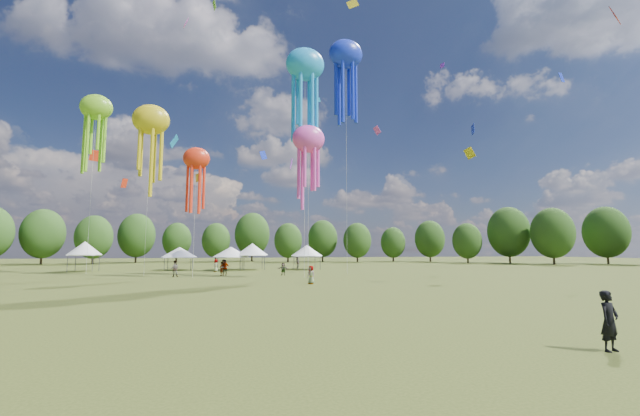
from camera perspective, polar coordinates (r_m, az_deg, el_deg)
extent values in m
plane|color=#384416|center=(12.04, 1.10, -21.12)|extent=(300.00, 300.00, 0.00)
imported|color=black|center=(15.58, 36.36, -13.02)|extent=(0.76, 0.58, 1.86)
imported|color=gray|center=(49.05, -20.31, -8.24)|extent=(0.97, 0.79, 1.89)
imported|color=gray|center=(58.25, -14.84, -8.07)|extent=(0.84, 1.02, 1.78)
imported|color=gray|center=(67.68, -3.33, -7.90)|extent=(0.81, 0.99, 1.92)
imported|color=gray|center=(66.33, -13.79, -7.93)|extent=(1.14, 1.09, 1.56)
imported|color=gray|center=(50.20, -13.60, -8.39)|extent=(1.15, 0.58, 1.89)
imported|color=gray|center=(49.62, -5.35, -8.77)|extent=(1.48, 1.02, 1.54)
imported|color=gray|center=(50.21, -14.09, -8.50)|extent=(0.61, 0.72, 1.68)
imported|color=gray|center=(36.78, -1.30, -9.64)|extent=(0.90, 0.97, 1.67)
cylinder|color=#47474C|center=(66.08, -32.74, -6.83)|extent=(0.08, 0.08, 2.29)
cylinder|color=#47474C|center=(69.11, -31.88, -6.81)|extent=(0.08, 0.08, 2.29)
cylinder|color=#47474C|center=(65.13, -30.06, -7.00)|extent=(0.08, 0.08, 2.29)
cylinder|color=#47474C|center=(68.21, -29.31, -6.96)|extent=(0.08, 0.08, 2.29)
cube|color=white|center=(67.09, -30.94, -5.88)|extent=(3.59, 3.59, 0.10)
cone|color=white|center=(67.09, -30.89, -5.00)|extent=(4.67, 4.67, 1.97)
cylinder|color=#47474C|center=(64.20, -21.60, -7.60)|extent=(0.08, 0.08, 1.87)
cylinder|color=#47474C|center=(67.96, -21.17, -7.51)|extent=(0.08, 0.08, 1.87)
cylinder|color=#47474C|center=(63.81, -18.19, -7.74)|extent=(0.08, 0.08, 1.87)
cylinder|color=#47474C|center=(67.59, -17.95, -7.64)|extent=(0.08, 0.08, 1.87)
cube|color=white|center=(65.84, -19.70, -6.77)|extent=(4.19, 4.19, 0.10)
cone|color=white|center=(65.83, -19.67, -6.03)|extent=(5.45, 5.45, 1.61)
cylinder|color=#47474C|center=(62.11, -14.61, -7.89)|extent=(0.08, 0.08, 1.89)
cylinder|color=#47474C|center=(66.06, -14.57, -7.77)|extent=(0.08, 0.08, 1.89)
cylinder|color=#47474C|center=(62.19, -10.94, -7.97)|extent=(0.08, 0.08, 1.89)
cylinder|color=#47474C|center=(66.13, -11.12, -7.85)|extent=(0.08, 0.08, 1.89)
cube|color=white|center=(64.07, -12.79, -6.98)|extent=(4.35, 4.35, 0.10)
cone|color=white|center=(64.06, -12.77, -6.21)|extent=(5.65, 5.65, 1.62)
cylinder|color=#47474C|center=(61.95, -11.37, -7.84)|extent=(0.08, 0.08, 2.18)
cylinder|color=#47474C|center=(65.51, -11.51, -7.73)|extent=(0.08, 0.08, 2.18)
cylinder|color=#47474C|center=(62.21, -8.05, -7.89)|extent=(0.08, 0.08, 2.18)
cylinder|color=#47474C|center=(65.76, -8.37, -7.78)|extent=(0.08, 0.08, 2.18)
cube|color=white|center=(63.81, -9.80, -6.79)|extent=(3.97, 3.97, 0.10)
cone|color=white|center=(63.80, -9.79, -5.90)|extent=(5.16, 5.16, 1.87)
cylinder|color=#47474C|center=(61.85, -3.21, -8.01)|extent=(0.08, 0.08, 2.05)
cylinder|color=#47474C|center=(65.34, -3.79, -7.90)|extent=(0.08, 0.08, 2.05)
cylinder|color=#47474C|center=(62.60, 0.02, -7.99)|extent=(0.08, 0.08, 2.05)
cylinder|color=#47474C|center=(66.05, -0.73, -7.89)|extent=(0.08, 0.08, 2.05)
cube|color=white|center=(63.91, -1.92, -6.99)|extent=(3.95, 3.95, 0.10)
cone|color=white|center=(63.90, -1.92, -6.15)|extent=(5.13, 5.13, 1.76)
ellipsoid|color=yellow|center=(54.70, -23.25, 11.65)|extent=(4.47, 3.13, 3.80)
cylinder|color=beige|center=(52.65, -23.69, 1.57)|extent=(0.03, 0.03, 19.32)
ellipsoid|color=#1C9AEE|center=(50.02, -2.17, 20.04)|extent=(4.64, 3.25, 3.95)
cylinder|color=beige|center=(45.90, -2.23, 5.81)|extent=(0.03, 0.03, 25.14)
ellipsoid|color=#F849C1|center=(45.18, -1.67, 9.96)|extent=(3.71, 2.59, 3.15)
cylinder|color=beige|center=(43.68, -1.70, 0.08)|extent=(0.03, 0.03, 15.60)
ellipsoid|color=#83D723|center=(62.94, -29.64, 12.55)|extent=(4.13, 2.89, 3.51)
cylinder|color=beige|center=(60.47, -30.20, 2.42)|extent=(0.03, 0.03, 22.37)
ellipsoid|color=#F73216|center=(48.32, -17.44, 6.86)|extent=(3.04, 2.13, 2.59)
cylinder|color=beige|center=(47.29, -17.70, -1.26)|extent=(0.03, 0.03, 13.71)
ellipsoid|color=#172DD0|center=(58.43, 3.73, 21.32)|extent=(4.75, 3.32, 4.03)
cylinder|color=beige|center=(53.23, 3.84, 6.83)|extent=(0.03, 0.03, 30.00)
cube|color=#83D723|center=(52.04, -15.05, 26.51)|extent=(0.47, 0.75, 1.01)
cube|color=#172DD0|center=(83.13, -8.21, 7.57)|extent=(1.75, 0.70, 2.11)
cube|color=#1C9AEE|center=(84.75, -0.17, 15.38)|extent=(0.83, 0.47, 1.03)
cube|color=#F849C1|center=(58.55, -18.82, 24.01)|extent=(0.70, 1.03, 1.12)
cube|color=#A031D9|center=(51.92, -4.18, 6.37)|extent=(0.52, 1.15, 1.45)
cube|color=#F73216|center=(45.43, 36.86, 21.41)|extent=(1.34, 1.17, 1.80)
cube|color=#172DD0|center=(62.68, 31.57, 15.80)|extent=(1.26, 0.55, 1.48)
cube|color=#F73216|center=(86.20, -26.46, 3.24)|extent=(1.13, 1.69, 1.92)
cube|color=yellow|center=(69.71, 4.74, 27.36)|extent=(1.62, 1.71, 2.30)
cube|color=#172DD0|center=(75.14, 21.25, 10.56)|extent=(0.51, 1.63, 2.00)
cube|color=#F849C1|center=(84.38, 8.25, 11.07)|extent=(1.30, 1.26, 1.84)
cube|color=#A031D9|center=(59.87, 17.27, 19.10)|extent=(0.53, 0.79, 0.86)
cube|color=#F73216|center=(72.59, -29.87, 6.60)|extent=(1.42, 1.21, 1.67)
cube|color=#FFA90F|center=(57.51, -17.35, 4.17)|extent=(0.58, 0.85, 1.23)
cube|color=yellow|center=(52.75, 20.83, 7.43)|extent=(1.12, 1.02, 1.57)
cube|color=#1C9AEE|center=(68.57, -20.35, 9.03)|extent=(1.11, 1.88, 2.17)
cylinder|color=#38281C|center=(103.82, -35.33, -5.75)|extent=(0.44, 0.44, 3.41)
ellipsoid|color=#284A18|center=(103.87, -35.17, -3.05)|extent=(8.53, 8.53, 10.66)
cylinder|color=#38281C|center=(100.15, -30.04, -6.17)|extent=(0.44, 0.44, 3.07)
ellipsoid|color=#284A18|center=(100.18, -29.90, -3.66)|extent=(7.66, 7.66, 9.58)
cylinder|color=#38281C|center=(106.57, -25.10, -6.26)|extent=(0.44, 0.44, 3.43)
ellipsoid|color=#284A18|center=(106.62, -24.98, -3.61)|extent=(8.58, 8.58, 10.73)
cylinder|color=#38281C|center=(110.83, -20.07, -6.56)|extent=(0.44, 0.44, 2.95)
ellipsoid|color=#284A18|center=(110.85, -19.99, -4.37)|extent=(7.37, 7.37, 9.21)
cylinder|color=#38281C|center=(106.32, -14.87, -6.78)|extent=(0.44, 0.44, 2.89)
ellipsoid|color=#284A18|center=(106.34, -14.81, -4.54)|extent=(7.23, 7.23, 9.04)
cylinder|color=#38281C|center=(111.01, -9.83, -6.61)|extent=(0.44, 0.44, 3.84)
ellipsoid|color=#284A18|center=(111.09, -9.77, -3.76)|extent=(9.60, 9.60, 11.99)
cylinder|color=#38281C|center=(100.99, -4.66, -7.02)|extent=(0.44, 0.44, 2.84)
ellipsoid|color=#284A18|center=(101.01, -4.64, -4.70)|extent=(7.11, 7.11, 8.89)
cylinder|color=#38281C|center=(105.52, 0.38, -6.91)|extent=(0.44, 0.44, 3.16)
ellipsoid|color=#284A18|center=(105.55, 0.38, -4.44)|extent=(7.91, 7.91, 9.88)
cylinder|color=#38281C|center=(102.24, 5.43, -6.99)|extent=(0.44, 0.44, 2.88)
ellipsoid|color=#284A18|center=(102.26, 5.41, -4.67)|extent=(7.21, 7.21, 9.01)
cylinder|color=#38281C|center=(108.08, 10.55, -6.93)|extent=(0.44, 0.44, 2.63)
ellipsoid|color=#284A18|center=(108.09, 10.51, -4.93)|extent=(6.57, 6.57, 8.22)
cylinder|color=#38281C|center=(109.01, 15.66, -6.67)|extent=(0.44, 0.44, 3.13)
ellipsoid|color=#284A18|center=(109.04, 15.59, -4.31)|extent=(7.81, 7.81, 9.77)
cylinder|color=#38281C|center=(100.53, 20.59, -6.70)|extent=(0.44, 0.44, 2.72)
ellipsoid|color=#284A18|center=(100.54, 20.51, -4.47)|extent=(6.80, 6.80, 8.50)
cylinder|color=#38281C|center=(103.81, 25.76, -6.15)|extent=(0.44, 0.44, 3.81)
ellipsoid|color=#284A18|center=(103.89, 25.62, -3.13)|extent=(9.52, 9.52, 11.90)
cylinder|color=#38281C|center=(99.43, 30.74, -6.02)|extent=(0.44, 0.44, 3.51)
ellipsoid|color=#284A18|center=(99.49, 30.58, -3.11)|extent=(8.78, 8.78, 10.97)
cylinder|color=#38281C|center=(107.79, 36.20, -5.60)|extent=(0.44, 0.44, 3.64)
ellipsoid|color=#284A18|center=(107.85, 36.03, -2.83)|extent=(9.10, 9.10, 11.37)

